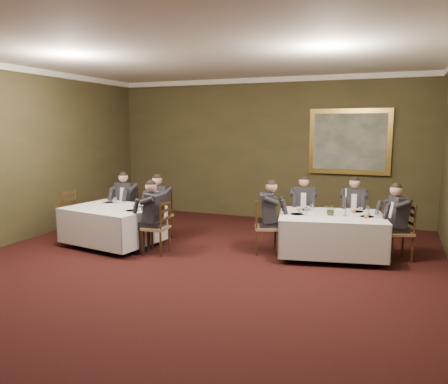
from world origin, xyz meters
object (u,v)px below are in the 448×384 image
Objects in this scene: diner_main_endright at (398,231)px; candlestick at (346,206)px; chair_sec_backleft at (127,220)px; chair_sec_endleft at (75,225)px; chair_sec_endright at (157,238)px; chair_main_endright at (398,244)px; diner_main_backleft at (303,217)px; chair_main_endleft at (266,238)px; diner_main_endleft at (267,226)px; painting at (350,142)px; diner_sec_endright at (156,226)px; table_main at (331,232)px; diner_sec_backright at (160,215)px; chair_main_backright at (353,230)px; table_second at (113,223)px; chair_main_backleft at (302,228)px; diner_main_backright at (353,219)px; chair_sec_backright at (160,225)px; centerpiece at (331,209)px; diner_sec_backleft at (127,210)px.

diner_main_endright is 2.67× the size of candlestick.
chair_sec_endleft is at bearing 46.98° from chair_sec_backleft.
chair_main_endright is at bearing -77.11° from chair_sec_endright.
diner_main_backleft is 1.17m from chair_main_endleft.
painting reaches higher than diner_main_endleft.
candlestick is (3.25, 0.97, 0.44)m from diner_sec_endright.
chair_main_endleft and chair_sec_backleft have the same top height.
candlestick is at bearing -84.96° from painting.
table_main is 3.48m from diner_sec_backright.
diner_sec_backright is at bearing -113.86° from chair_main_endleft.
candlestick is (4.63, -0.16, 0.67)m from chair_sec_backleft.
painting is (-0.30, 1.70, 1.69)m from chair_main_backright.
diner_sec_endright is at bearing 142.46° from chair_sec_backleft.
diner_main_backleft is at bearing 136.75° from chair_main_endleft.
table_second is 1.42× the size of diner_main_endleft.
candlestick is at bearing 124.18° from diner_main_backleft.
diner_sec_backright reaches higher than chair_sec_endleft.
diner_main_backright reaches higher than chair_main_backleft.
painting is at bearing 139.86° from chair_main_endleft.
table_main is 1.12× the size of painting.
chair_main_backright is 0.74× the size of diner_main_endleft.
chair_sec_backright reaches higher than centerpiece.
chair_main_backleft is 1.00× the size of chair_main_backright.
table_second is 1.01m from chair_sec_backleft.
chair_sec_backright is 3.78m from candlestick.
chair_main_backright is at bearing -167.54° from chair_sec_backleft.
table_second is at bearing 12.86° from diner_main_backleft.
chair_sec_backleft is 0.23m from diner_sec_backleft.
diner_sec_endright is (1.07, -0.17, 0.06)m from table_second.
diner_sec_backleft reaches higher than chair_sec_backright.
chair_sec_endright reaches higher than centerpiece.
chair_main_endright is at bearing 133.06° from chair_main_backright.
chair_main_backright is at bearing 73.79° from table_main.
chair_sec_backright is 1.98× the size of candlestick.
chair_sec_endright is (-2.32, -1.83, 0.00)m from chair_main_backleft.
chair_main_backleft is at bearing 137.09° from chair_main_endleft.
centerpiece is (3.00, 0.95, 0.60)m from chair_sec_endright.
chair_main_backleft is 0.74× the size of diner_sec_backleft.
chair_main_backleft is 0.99m from chair_main_backright.
diner_sec_backleft reaches higher than chair_main_backright.
candlestick is (0.92, -0.86, 0.67)m from chair_main_backleft.
chair_main_endright reaches higher than table_second.
diner_main_endleft is 2.67× the size of candlestick.
table_second is 1.10m from chair_sec_endleft.
diner_main_backright and diner_sec_endright have the same top height.
chair_main_endleft is at bearing -90.00° from diner_main_endleft.
candlestick is (0.24, 0.02, 0.07)m from centerpiece.
candlestick is (1.38, 0.20, 0.67)m from chair_main_endleft.
centerpiece is at bearing -179.42° from diner_sec_backright.
table_main is at bearing 89.68° from centerpiece.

